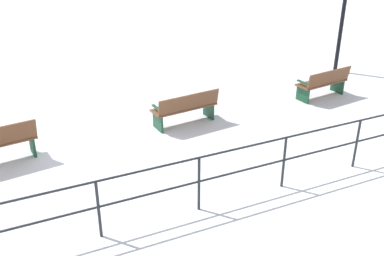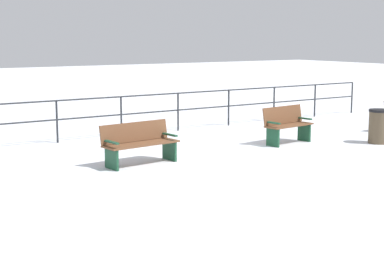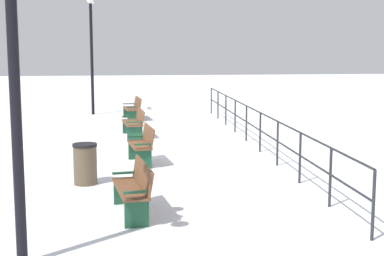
% 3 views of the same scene
% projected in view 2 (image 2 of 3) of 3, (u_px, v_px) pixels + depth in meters
% --- Properties ---
extents(ground_plane, '(80.00, 80.00, 0.00)m').
position_uv_depth(ground_plane, '(223.00, 154.00, 13.53)').
color(ground_plane, white).
rests_on(ground_plane, ground).
extents(bench_second, '(0.74, 1.71, 0.87)m').
position_uv_depth(bench_second, '(139.00, 143.00, 12.37)').
color(bench_second, brown).
rests_on(bench_second, ground).
extents(bench_third, '(0.66, 1.45, 0.93)m').
position_uv_depth(bench_third, '(287.00, 124.00, 14.77)').
color(bench_third, brown).
rests_on(bench_third, ground).
extents(waterfront_railing, '(0.05, 16.25, 1.09)m').
position_uv_depth(waterfront_railing, '(150.00, 107.00, 16.26)').
color(waterfront_railing, '#26282D').
rests_on(waterfront_railing, ground).
extents(trash_bin, '(0.51, 0.51, 0.86)m').
position_uv_depth(trash_bin, '(379.00, 126.00, 14.79)').
color(trash_bin, brown).
rests_on(trash_bin, ground).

